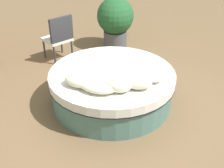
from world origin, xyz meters
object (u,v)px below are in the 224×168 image
patio_chair (59,35)px  throw_pillow_1 (98,86)px  round_bed (112,87)px  throw_pillow_0 (81,81)px  throw_pillow_2 (118,84)px  throw_pillow_4 (146,75)px  throw_pillow_3 (135,81)px  planter (115,20)px

patio_chair → throw_pillow_1: bearing=-108.7°
round_bed → throw_pillow_0: 0.72m
throw_pillow_2 → throw_pillow_4: bearing=54.9°
patio_chair → throw_pillow_3: bearing=-96.6°
throw_pillow_1 → throw_pillow_4: size_ratio=1.00×
throw_pillow_3 → patio_chair: patio_chair is taller
throw_pillow_0 → planter: (-0.42, 2.75, 0.01)m
throw_pillow_2 → throw_pillow_4: size_ratio=0.73×
throw_pillow_1 → patio_chair: size_ratio=0.57×
throw_pillow_2 → throw_pillow_3: throw_pillow_2 is taller
throw_pillow_0 → throw_pillow_1: size_ratio=0.91×
throw_pillow_3 → planter: bearing=115.0°
throw_pillow_1 → throw_pillow_4: bearing=43.4°
throw_pillow_2 → patio_chair: bearing=138.8°
throw_pillow_2 → throw_pillow_3: size_ratio=0.81×
throw_pillow_0 → throw_pillow_4: 0.98m
throw_pillow_0 → throw_pillow_2: 0.55m
throw_pillow_1 → throw_pillow_2: 0.28m
throw_pillow_1 → patio_chair: bearing=132.8°
round_bed → throw_pillow_0: bearing=-117.3°
throw_pillow_3 → throw_pillow_4: bearing=69.1°
round_bed → throw_pillow_3: 0.67m
throw_pillow_1 → throw_pillow_2: throw_pillow_2 is taller
throw_pillow_0 → throw_pillow_1: throw_pillow_0 is taller
throw_pillow_2 → throw_pillow_4: 0.52m
round_bed → throw_pillow_1: bearing=-89.5°
throw_pillow_2 → patio_chair: 2.46m
patio_chair → throw_pillow_0: bearing=-113.7°
throw_pillow_1 → throw_pillow_3: throw_pillow_3 is taller
throw_pillow_2 → throw_pillow_3: bearing=40.4°
throw_pillow_2 → planter: (-0.97, 2.69, -0.01)m
throw_pillow_0 → planter: planter is taller
throw_pillow_2 → throw_pillow_4: throw_pillow_2 is taller
round_bed → throw_pillow_2: (0.26, -0.49, 0.38)m
throw_pillow_1 → throw_pillow_4: 0.77m
throw_pillow_3 → throw_pillow_4: throw_pillow_3 is taller
round_bed → throw_pillow_2: throw_pillow_2 is taller
throw_pillow_3 → throw_pillow_4: (0.10, 0.25, -0.01)m
throw_pillow_2 → throw_pillow_3: (0.20, 0.17, -0.01)m
throw_pillow_1 → throw_pillow_3: bearing=30.7°
patio_chair → planter: (0.88, 1.07, 0.10)m
patio_chair → planter: bearing=-10.8°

